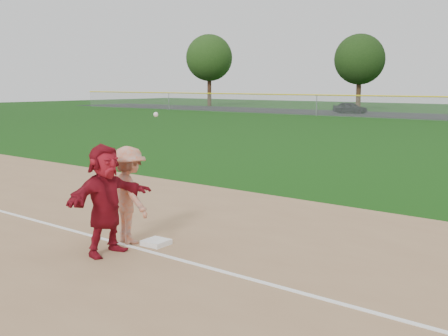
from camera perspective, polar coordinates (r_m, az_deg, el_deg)
The scene contains 8 objects.
ground at distance 11.12m, azimuth -4.94°, elevation -7.53°, with size 160.00×160.00×0.00m, color #113F0C.
foul_line at distance 10.58m, azimuth -8.00°, elevation -8.29°, with size 60.00×0.10×0.01m, color white.
first_base at distance 10.91m, azimuth -6.90°, elevation -7.51°, with size 0.44×0.44×0.10m, color white.
base_runner at distance 10.28m, azimuth -11.97°, elevation -3.15°, with size 1.86×0.59×2.01m, color maroon.
car_left at distance 59.98m, azimuth 12.69°, elevation 6.01°, with size 1.42×3.53×1.20m, color black.
first_base_play at distance 10.94m, azimuth -9.62°, elevation -2.72°, with size 1.36×1.00×2.53m.
tree_0 at distance 78.86m, azimuth -1.51°, elevation 11.12°, with size 6.40×6.40×9.81m.
tree_1 at distance 67.48m, azimuth 13.62°, elevation 10.67°, with size 5.80×5.80×8.75m.
Camera 1 is at (7.48, -7.63, 3.08)m, focal length 45.00 mm.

